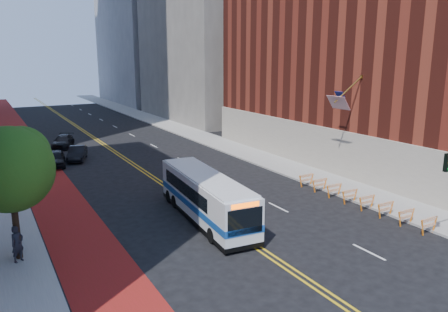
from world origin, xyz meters
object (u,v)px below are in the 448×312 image
street_tree (11,166)px  car_b (77,153)px  pedestrian (17,244)px  car_c (63,141)px  car_a (56,158)px  transit_bus (205,196)px

street_tree → car_b: (6.97, 20.95, -4.22)m
car_b → pedestrian: 22.58m
car_c → pedestrian: pedestrian is taller
car_c → car_b: bearing=-68.3°
car_b → car_c: bearing=109.9°
car_b → car_a: bearing=-129.1°
car_c → pedestrian: bearing=-82.7°
car_a → pedestrian: bearing=-94.1°
street_tree → car_c: size_ratio=1.46×
street_tree → car_c: (6.88, 28.24, -4.25)m
street_tree → car_a: 20.58m
car_b → pedestrian: pedestrian is taller
transit_bus → car_a: size_ratio=2.57×
car_c → pedestrian: size_ratio=2.48×
street_tree → transit_bus: 11.24m
car_a → pedestrian: size_ratio=2.26×
transit_bus → car_c: (-3.83, 27.80, -0.85)m
car_b → transit_bus: bearing=-60.5°
car_b → car_c: 7.29m
transit_bus → car_b: size_ratio=2.56×
street_tree → car_b: 22.48m
car_a → transit_bus: bearing=-63.2°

